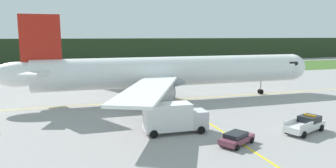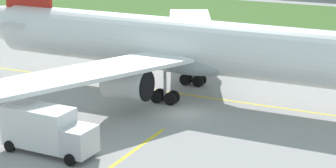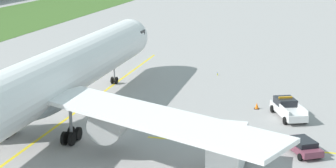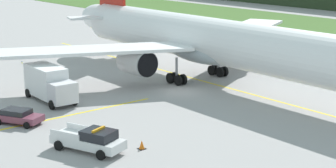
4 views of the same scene
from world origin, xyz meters
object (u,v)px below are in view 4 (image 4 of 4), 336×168
(ops_pickup_truck, at_px, (90,140))
(catering_truck, at_px, (49,83))
(airliner, at_px, (214,42))
(apron_cone, at_px, (142,145))
(staff_car, at_px, (18,116))

(ops_pickup_truck, distance_m, catering_truck, 15.20)
(airliner, xyz_separation_m, catering_truck, (-5.18, -17.58, -2.95))
(ops_pickup_truck, bearing_deg, catering_truck, 164.27)
(airliner, bearing_deg, ops_pickup_truck, -66.53)
(airliner, distance_m, apron_cone, 22.17)
(staff_car, bearing_deg, ops_pickup_truck, 8.29)
(airliner, height_order, catering_truck, airliner)
(staff_car, height_order, apron_cone, staff_car)
(ops_pickup_truck, bearing_deg, staff_car, -171.71)
(ops_pickup_truck, distance_m, apron_cone, 3.90)
(airliner, distance_m, catering_truck, 18.57)
(catering_truck, distance_m, apron_cone, 16.75)
(ops_pickup_truck, xyz_separation_m, catering_truck, (-14.61, 4.11, 0.92))
(catering_truck, xyz_separation_m, staff_car, (4.93, -5.52, -1.13))
(airliner, relative_size, staff_car, 12.06)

